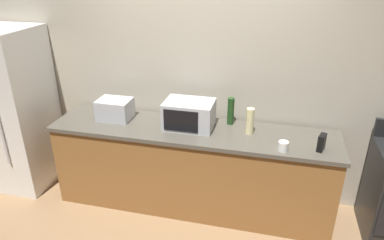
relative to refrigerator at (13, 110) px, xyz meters
name	(u,v)px	position (x,y,z in m)	size (l,w,h in m)	color
ground_plane	(182,228)	(2.05, -0.40, -0.90)	(8.00, 8.00, 0.00)	#93704C
back_wall	(201,73)	(2.05, 0.41, 0.45)	(6.40, 0.10, 2.70)	#B2A893
counter_run	(192,168)	(2.05, 0.00, -0.45)	(2.84, 0.64, 0.90)	brown
refrigerator	(13,110)	(0.00, 0.00, 0.00)	(0.72, 0.73, 1.80)	white
microwave	(189,114)	(2.01, 0.05, 0.13)	(0.48, 0.35, 0.27)	#B7BABF
toaster_oven	(115,109)	(1.21, 0.06, 0.10)	(0.34, 0.26, 0.21)	#B7BABF
cordless_phone	(322,143)	(3.24, -0.13, 0.07)	(0.05, 0.11, 0.15)	black
bottle_wine	(231,111)	(2.40, 0.22, 0.14)	(0.07, 0.07, 0.28)	#1E3F19
bottle_hand_soap	(250,121)	(2.60, 0.05, 0.13)	(0.08, 0.08, 0.26)	beige
mug_white	(283,146)	(2.92, -0.22, 0.04)	(0.09, 0.09, 0.09)	white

